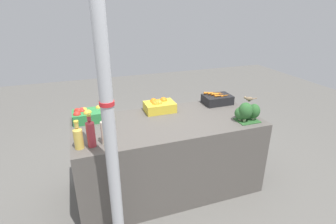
{
  "coord_description": "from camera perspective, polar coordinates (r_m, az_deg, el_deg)",
  "views": [
    {
      "loc": [
        -0.81,
        -2.3,
        1.94
      ],
      "look_at": [
        0.0,
        0.0,
        0.92
      ],
      "focal_mm": 28.0,
      "sensor_mm": 36.0,
      "label": 1
    }
  ],
  "objects": [
    {
      "name": "ground_plane",
      "position": [
        3.12,
        0.0,
        -15.73
      ],
      "size": [
        10.0,
        10.0,
        0.0
      ],
      "primitive_type": "plane",
      "color": "#605E59"
    },
    {
      "name": "market_table",
      "position": [
        2.88,
        0.0,
        -9.36
      ],
      "size": [
        1.91,
        0.86,
        0.82
      ],
      "primitive_type": "cube",
      "color": "#56514C",
      "rests_on": "ground_plane"
    },
    {
      "name": "support_pole",
      "position": [
        1.84,
        -12.86,
        -1.57
      ],
      "size": [
        0.1,
        0.1,
        2.4
      ],
      "color": "#B7BABF",
      "rests_on": "ground_plane"
    },
    {
      "name": "apple_crate",
      "position": [
        2.79,
        -17.03,
        -0.59
      ],
      "size": [
        0.33,
        0.23,
        0.14
      ],
      "color": "#2D8442",
      "rests_on": "market_table"
    },
    {
      "name": "orange_crate",
      "position": [
        2.91,
        -2.02,
        1.45
      ],
      "size": [
        0.33,
        0.23,
        0.15
      ],
      "color": "gold",
      "rests_on": "market_table"
    },
    {
      "name": "carrot_crate",
      "position": [
        3.19,
        10.67,
        2.78
      ],
      "size": [
        0.33,
        0.23,
        0.14
      ],
      "color": "black",
      "rests_on": "market_table"
    },
    {
      "name": "broccoli_pile",
      "position": [
        2.77,
        16.64,
        0.05
      ],
      "size": [
        0.26,
        0.18,
        0.21
      ],
      "color": "#2D602D",
      "rests_on": "market_table"
    },
    {
      "name": "juice_bottle_golden",
      "position": [
        2.28,
        -18.96,
        -5.18
      ],
      "size": [
        0.08,
        0.08,
        0.25
      ],
      "color": "gold",
      "rests_on": "market_table"
    },
    {
      "name": "juice_bottle_ruby",
      "position": [
        2.27,
        -16.46,
        -4.35
      ],
      "size": [
        0.07,
        0.07,
        0.29
      ],
      "color": "#B2333D",
      "rests_on": "market_table"
    },
    {
      "name": "juice_bottle_cloudy",
      "position": [
        2.28,
        -13.64,
        -4.04
      ],
      "size": [
        0.06,
        0.06,
        0.29
      ],
      "color": "beige",
      "rests_on": "market_table"
    },
    {
      "name": "sparrow_bird",
      "position": [
        2.75,
        17.2,
        2.8
      ],
      "size": [
        0.13,
        0.07,
        0.05
      ],
      "rotation": [
        0.0,
        0.0,
        2.76
      ],
      "color": "#4C3D2D",
      "rests_on": "broccoli_pile"
    }
  ]
}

